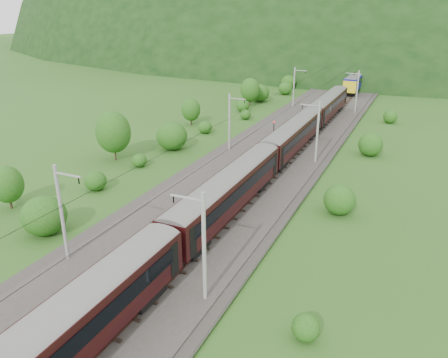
% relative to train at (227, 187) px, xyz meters
% --- Properties ---
extents(ground, '(600.00, 600.00, 0.00)m').
position_rel_train_xyz_m(ground, '(-2.40, -12.08, -3.48)').
color(ground, '#2B5219').
rests_on(ground, ground).
extents(railbed, '(14.00, 220.00, 0.30)m').
position_rel_train_xyz_m(railbed, '(-2.40, -2.08, -3.33)').
color(railbed, '#38332D').
rests_on(railbed, ground).
extents(track_left, '(2.40, 220.00, 0.27)m').
position_rel_train_xyz_m(track_left, '(-4.80, -2.08, -3.11)').
color(track_left, brown).
rests_on(track_left, railbed).
extents(track_right, '(2.40, 220.00, 0.27)m').
position_rel_train_xyz_m(track_right, '(-0.00, -2.08, -3.11)').
color(track_right, brown).
rests_on(track_right, railbed).
extents(catenary_left, '(2.54, 192.28, 8.00)m').
position_rel_train_xyz_m(catenary_left, '(-8.52, 19.92, 1.02)').
color(catenary_left, gray).
rests_on(catenary_left, railbed).
extents(catenary_right, '(2.54, 192.28, 8.00)m').
position_rel_train_xyz_m(catenary_right, '(3.72, 19.92, 1.02)').
color(catenary_right, gray).
rests_on(catenary_right, railbed).
extents(overhead_wires, '(4.83, 198.00, 0.03)m').
position_rel_train_xyz_m(overhead_wires, '(-2.40, -2.08, 3.62)').
color(overhead_wires, black).
rests_on(overhead_wires, ground).
extents(mountain_main, '(504.00, 360.00, 244.00)m').
position_rel_train_xyz_m(mountain_main, '(-2.40, 247.92, -3.48)').
color(mountain_main, black).
rests_on(mountain_main, ground).
extents(mountain_ridge, '(336.00, 280.00, 132.00)m').
position_rel_train_xyz_m(mountain_ridge, '(-122.40, 287.92, -3.48)').
color(mountain_ridge, black).
rests_on(mountain_ridge, ground).
extents(train, '(2.93, 161.21, 5.09)m').
position_rel_train_xyz_m(train, '(0.00, 0.00, 0.00)').
color(train, black).
rests_on(train, ground).
extents(hazard_post_near, '(0.15, 0.15, 1.42)m').
position_rel_train_xyz_m(hazard_post_near, '(-2.46, 26.12, -2.47)').
color(hazard_post_near, red).
rests_on(hazard_post_near, railbed).
extents(hazard_post_far, '(0.15, 0.15, 1.40)m').
position_rel_train_xyz_m(hazard_post_far, '(-2.21, 20.16, -2.48)').
color(hazard_post_far, red).
rests_on(hazard_post_far, railbed).
extents(signal, '(0.24, 0.24, 2.14)m').
position_rel_train_xyz_m(signal, '(-5.47, 30.39, -1.92)').
color(signal, black).
rests_on(signal, railbed).
extents(vegetation_left, '(13.20, 148.22, 6.64)m').
position_rel_train_xyz_m(vegetation_left, '(-17.11, 8.11, -1.13)').
color(vegetation_left, '#214C14').
rests_on(vegetation_left, ground).
extents(vegetation_right, '(5.62, 100.42, 2.98)m').
position_rel_train_xyz_m(vegetation_right, '(10.06, 4.44, -2.19)').
color(vegetation_right, '#214C14').
rests_on(vegetation_right, ground).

